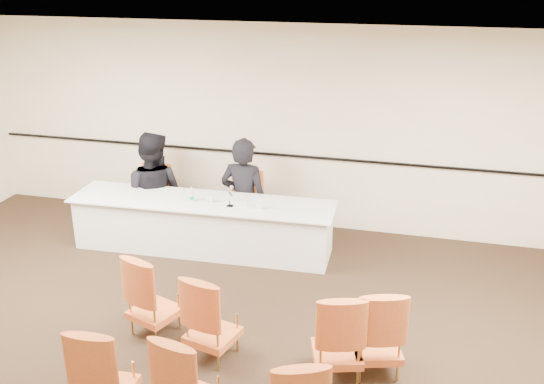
{
  "coord_description": "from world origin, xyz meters",
  "views": [
    {
      "loc": [
        1.77,
        -4.38,
        3.81
      ],
      "look_at": [
        -0.03,
        2.6,
        1.04
      ],
      "focal_mm": 40.0,
      "sensor_mm": 36.0,
      "label": 1
    }
  ],
  "objects_px": {
    "panelist_main_chair": "(244,206)",
    "aud_chair_front_right": "(338,334)",
    "aud_chair_front_mid": "(212,316)",
    "panelist_second_chair": "(153,198)",
    "aud_chair_front_left": "(154,294)",
    "panel_table": "(203,225)",
    "coffee_cup": "(259,205)",
    "aud_chair_back_left": "(104,369)",
    "panelist_second": "(153,196)",
    "aud_chair_back_mid": "(189,379)",
    "microphone": "(230,198)",
    "panelist_main": "(244,203)",
    "drinking_glass": "(211,199)",
    "aud_chair_extra": "(377,329)",
    "water_bottle": "(192,195)"
  },
  "relations": [
    {
      "from": "panelist_second_chair",
      "to": "panelist_main_chair",
      "type": "bearing_deg",
      "value": -0.0
    },
    {
      "from": "panel_table",
      "to": "aud_chair_front_right",
      "type": "height_order",
      "value": "aud_chair_front_right"
    },
    {
      "from": "panelist_second",
      "to": "aud_chair_front_left",
      "type": "xyz_separation_m",
      "value": [
        1.19,
        -2.55,
        -0.04
      ]
    },
    {
      "from": "aud_chair_front_right",
      "to": "aud_chair_back_mid",
      "type": "distance_m",
      "value": 1.5
    },
    {
      "from": "aud_chair_front_mid",
      "to": "aud_chair_front_right",
      "type": "height_order",
      "value": "same"
    },
    {
      "from": "water_bottle",
      "to": "aud_chair_back_left",
      "type": "distance_m",
      "value": 3.31
    },
    {
      "from": "aud_chair_back_mid",
      "to": "aud_chair_front_left",
      "type": "bearing_deg",
      "value": 138.91
    },
    {
      "from": "water_bottle",
      "to": "aud_chair_front_right",
      "type": "distance_m",
      "value": 3.25
    },
    {
      "from": "water_bottle",
      "to": "aud_chair_front_mid",
      "type": "xyz_separation_m",
      "value": [
        1.08,
        -2.23,
        -0.36
      ]
    },
    {
      "from": "aud_chair_front_right",
      "to": "water_bottle",
      "type": "bearing_deg",
      "value": 119.85
    },
    {
      "from": "panel_table",
      "to": "aud_chair_front_mid",
      "type": "relative_size",
      "value": 3.85
    },
    {
      "from": "panelist_second_chair",
      "to": "aud_chair_back_left",
      "type": "relative_size",
      "value": 1.0
    },
    {
      "from": "microphone",
      "to": "aud_chair_back_mid",
      "type": "distance_m",
      "value": 3.26
    },
    {
      "from": "aud_chair_extra",
      "to": "panelist_main",
      "type": "bearing_deg",
      "value": 112.18
    },
    {
      "from": "aud_chair_front_mid",
      "to": "panelist_second_chair",
      "type": "bearing_deg",
      "value": 138.51
    },
    {
      "from": "aud_chair_front_mid",
      "to": "aud_chair_back_left",
      "type": "relative_size",
      "value": 1.0
    },
    {
      "from": "panelist_second",
      "to": "aud_chair_front_mid",
      "type": "xyz_separation_m",
      "value": [
        1.94,
        -2.8,
        -0.04
      ]
    },
    {
      "from": "aud_chair_back_mid",
      "to": "aud_chair_back_left",
      "type": "bearing_deg",
      "value": -162.94
    },
    {
      "from": "panelist_main_chair",
      "to": "water_bottle",
      "type": "height_order",
      "value": "panelist_main_chair"
    },
    {
      "from": "drinking_glass",
      "to": "aud_chair_front_right",
      "type": "relative_size",
      "value": 0.11
    },
    {
      "from": "panelist_main_chair",
      "to": "aud_chair_front_right",
      "type": "xyz_separation_m",
      "value": [
        1.8,
        -2.84,
        0.0
      ]
    },
    {
      "from": "panelist_second",
      "to": "aud_chair_back_left",
      "type": "xyz_separation_m",
      "value": [
        1.32,
        -3.84,
        -0.04
      ]
    },
    {
      "from": "water_bottle",
      "to": "drinking_glass",
      "type": "xyz_separation_m",
      "value": [
        0.27,
        0.04,
        -0.05
      ]
    },
    {
      "from": "panel_table",
      "to": "drinking_glass",
      "type": "xyz_separation_m",
      "value": [
        0.15,
        -0.03,
        0.42
      ]
    },
    {
      "from": "aud_chair_front_left",
      "to": "aud_chair_back_mid",
      "type": "relative_size",
      "value": 1.0
    },
    {
      "from": "microphone",
      "to": "aud_chair_front_right",
      "type": "relative_size",
      "value": 0.27
    },
    {
      "from": "panel_table",
      "to": "panelist_second",
      "type": "relative_size",
      "value": 1.85
    },
    {
      "from": "aud_chair_front_mid",
      "to": "panelist_main",
      "type": "bearing_deg",
      "value": 114.39
    },
    {
      "from": "panelist_second_chair",
      "to": "aud_chair_back_mid",
      "type": "bearing_deg",
      "value": -63.25
    },
    {
      "from": "panelist_main",
      "to": "coffee_cup",
      "type": "relative_size",
      "value": 14.84
    },
    {
      "from": "panelist_main_chair",
      "to": "aud_chair_extra",
      "type": "height_order",
      "value": "same"
    },
    {
      "from": "coffee_cup",
      "to": "aud_chair_back_left",
      "type": "bearing_deg",
      "value": -98.8
    },
    {
      "from": "panelist_main_chair",
      "to": "aud_chair_extra",
      "type": "relative_size",
      "value": 1.0
    },
    {
      "from": "aud_chair_front_right",
      "to": "drinking_glass",
      "type": "bearing_deg",
      "value": 115.93
    },
    {
      "from": "panelist_main",
      "to": "drinking_glass",
      "type": "xyz_separation_m",
      "value": [
        -0.28,
        -0.59,
        0.25
      ]
    },
    {
      "from": "aud_chair_back_left",
      "to": "aud_chair_extra",
      "type": "xyz_separation_m",
      "value": [
        2.25,
        1.21,
        0.0
      ]
    },
    {
      "from": "panelist_main_chair",
      "to": "drinking_glass",
      "type": "distance_m",
      "value": 0.72
    },
    {
      "from": "panel_table",
      "to": "aud_chair_extra",
      "type": "height_order",
      "value": "aud_chair_extra"
    },
    {
      "from": "panel_table",
      "to": "aud_chair_back_left",
      "type": "height_order",
      "value": "aud_chair_back_left"
    },
    {
      "from": "aud_chair_front_right",
      "to": "aud_chair_front_mid",
      "type": "bearing_deg",
      "value": 163.73
    },
    {
      "from": "aud_chair_front_left",
      "to": "aud_chair_back_mid",
      "type": "bearing_deg",
      "value": -34.32
    },
    {
      "from": "water_bottle",
      "to": "aud_chair_front_left",
      "type": "relative_size",
      "value": 0.22
    },
    {
      "from": "panelist_main_chair",
      "to": "aud_chair_front_left",
      "type": "relative_size",
      "value": 1.0
    },
    {
      "from": "aud_chair_front_left",
      "to": "aud_chair_front_right",
      "type": "relative_size",
      "value": 1.0
    },
    {
      "from": "aud_chair_front_mid",
      "to": "panelist_main_chair",
      "type": "bearing_deg",
      "value": 114.39
    },
    {
      "from": "aud_chair_front_right",
      "to": "aud_chair_back_mid",
      "type": "bearing_deg",
      "value": -155.45
    },
    {
      "from": "panelist_second_chair",
      "to": "aud_chair_front_left",
      "type": "xyz_separation_m",
      "value": [
        1.19,
        -2.55,
        0.0
      ]
    },
    {
      "from": "panel_table",
      "to": "aud_chair_back_left",
      "type": "xyz_separation_m",
      "value": [
        0.34,
        -3.32,
        0.11
      ]
    },
    {
      "from": "panelist_second_chair",
      "to": "aud_chair_front_right",
      "type": "height_order",
      "value": "same"
    },
    {
      "from": "panelist_second_chair",
      "to": "coffee_cup",
      "type": "relative_size",
      "value": 7.26
    }
  ]
}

